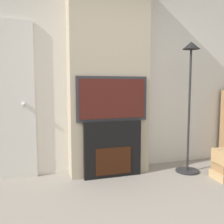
{
  "coord_description": "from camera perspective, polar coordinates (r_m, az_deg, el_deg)",
  "views": [
    {
      "loc": [
        -0.98,
        -1.47,
        1.23
      ],
      "look_at": [
        0.0,
        1.68,
        0.88
      ],
      "focal_mm": 40.0,
      "sensor_mm": 36.0,
      "label": 1
    }
  ],
  "objects": [
    {
      "name": "floor_lamp",
      "position": [
        3.63,
        17.35,
        4.57
      ],
      "size": [
        0.33,
        0.33,
        1.82
      ],
      "color": "#262628",
      "rests_on": "ground_plane"
    },
    {
      "name": "wall_back",
      "position": [
        3.64,
        -1.64,
        7.95
      ],
      "size": [
        6.0,
        0.06,
        2.7
      ],
      "color": "silver",
      "rests_on": "ground_plane"
    },
    {
      "name": "fireplace",
      "position": [
        3.41,
        0.01,
        -8.41
      ],
      "size": [
        0.79,
        0.15,
        0.76
      ],
      "color": "black",
      "rests_on": "ground_plane"
    },
    {
      "name": "chimney_breast",
      "position": [
        3.46,
        -0.79,
        8.05
      ],
      "size": [
        1.1,
        0.32,
        2.7
      ],
      "color": "tan",
      "rests_on": "ground_plane"
    },
    {
      "name": "television",
      "position": [
        3.3,
        0.02,
        3.05
      ],
      "size": [
        0.97,
        0.07,
        0.59
      ],
      "color": "#2D2D33",
      "rests_on": "fireplace"
    }
  ]
}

